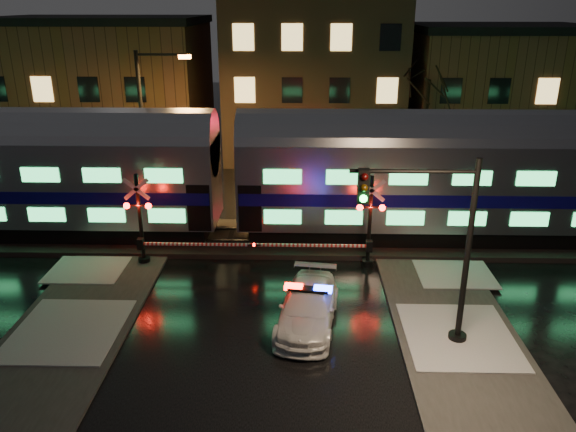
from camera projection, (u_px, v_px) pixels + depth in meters
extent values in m
plane|color=black|center=(267.00, 293.00, 21.48)|extent=(120.00, 120.00, 0.00)
cube|color=black|center=(274.00, 238.00, 26.10)|extent=(90.00, 4.20, 0.24)
cube|color=#2D2D2D|center=(27.00, 390.00, 16.01)|extent=(4.00, 20.00, 0.12)
cube|color=#2D2D2D|center=(486.00, 397.00, 15.69)|extent=(4.00, 20.00, 0.12)
cube|color=#583122|center=(106.00, 89.00, 40.74)|extent=(14.00, 10.00, 9.00)
cube|color=brown|center=(313.00, 71.00, 40.39)|extent=(12.00, 11.00, 11.50)
cube|color=#583122|center=(494.00, 94.00, 40.13)|extent=(12.00, 10.00, 8.50)
cube|color=black|center=(513.00, 230.00, 25.64)|extent=(24.00, 2.40, 0.80)
cube|color=#B7BAC1|center=(520.00, 182.00, 24.82)|extent=(25.00, 3.05, 3.80)
cube|color=#0E0A77|center=(519.00, 191.00, 24.97)|extent=(24.75, 3.09, 0.55)
cube|color=#3ADE71|center=(530.00, 219.00, 23.78)|extent=(21.00, 0.05, 0.62)
cube|color=#3ADE71|center=(536.00, 179.00, 23.14)|extent=(21.00, 0.05, 0.62)
cylinder|color=#B7BAC1|center=(526.00, 145.00, 24.22)|extent=(25.00, 3.05, 3.05)
imported|color=silver|center=(308.00, 307.00, 19.13)|extent=(2.46, 4.80, 1.33)
cube|color=black|center=(308.00, 289.00, 18.88)|extent=(1.42, 0.54, 0.09)
cube|color=#FF0C05|center=(294.00, 287.00, 18.94)|extent=(0.65, 0.39, 0.16)
cube|color=#1426FF|center=(323.00, 289.00, 18.79)|extent=(0.65, 0.39, 0.16)
cylinder|color=black|center=(367.00, 263.00, 23.56)|extent=(0.50, 0.50, 0.30)
cylinder|color=black|center=(370.00, 222.00, 22.90)|extent=(0.16, 0.16, 4.00)
sphere|color=#FF0C05|center=(360.00, 208.00, 22.50)|extent=(0.26, 0.26, 0.26)
sphere|color=#FF0C05|center=(382.00, 208.00, 22.47)|extent=(0.26, 0.26, 0.26)
cube|color=white|center=(308.00, 245.00, 23.07)|extent=(4.99, 0.10, 0.10)
cube|color=black|center=(369.00, 246.00, 23.01)|extent=(0.25, 0.30, 0.45)
cylinder|color=black|center=(144.00, 261.00, 23.80)|extent=(0.50, 0.50, 0.30)
cylinder|color=black|center=(140.00, 220.00, 23.14)|extent=(0.16, 0.16, 3.97)
sphere|color=#FF0C05|center=(126.00, 206.00, 22.74)|extent=(0.26, 0.26, 0.26)
sphere|color=#FF0C05|center=(148.00, 206.00, 22.71)|extent=(0.26, 0.26, 0.26)
cube|color=white|center=(200.00, 244.00, 23.18)|extent=(4.97, 0.10, 0.10)
cube|color=black|center=(141.00, 244.00, 23.24)|extent=(0.25, 0.30, 0.45)
cylinder|color=black|center=(457.00, 338.00, 18.29)|extent=(0.58, 0.58, 0.31)
cylinder|color=black|center=(467.00, 256.00, 17.24)|extent=(0.19, 0.19, 6.21)
cylinder|color=black|center=(413.00, 171.00, 16.33)|extent=(3.73, 0.12, 0.12)
cube|color=black|center=(363.00, 186.00, 16.37)|extent=(0.33, 0.29, 1.04)
sphere|color=#0CFF3F|center=(363.00, 199.00, 16.34)|extent=(0.23, 0.23, 0.23)
cylinder|color=black|center=(143.00, 134.00, 28.58)|extent=(0.21, 0.21, 8.24)
cylinder|color=black|center=(161.00, 54.00, 27.15)|extent=(2.47, 0.12, 0.12)
cube|color=orange|center=(185.00, 57.00, 27.16)|extent=(0.57, 0.29, 0.19)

